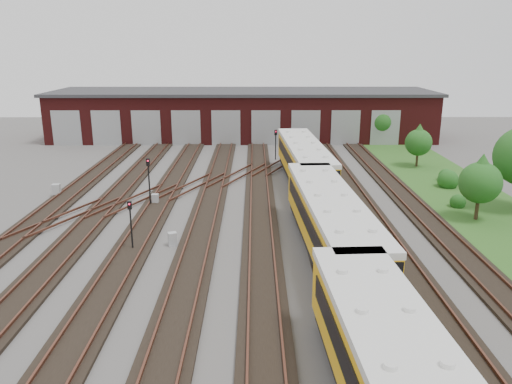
{
  "coord_description": "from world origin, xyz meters",
  "views": [
    {
      "loc": [
        1.56,
        -28.29,
        12.12
      ],
      "look_at": [
        1.68,
        6.14,
        2.0
      ],
      "focal_mm": 35.0,
      "sensor_mm": 36.0,
      "label": 1
    }
  ],
  "objects": [
    {
      "name": "bush_1",
      "position": [
        18.77,
        14.38,
        0.92
      ],
      "size": [
        1.84,
        1.84,
        1.84
      ],
      "primitive_type": "sphere",
      "color": "#1B4E16",
      "rests_on": "ground"
    },
    {
      "name": "bush_0",
      "position": [
        17.43,
        8.69,
        0.61
      ],
      "size": [
        1.21,
        1.21,
        1.21
      ],
      "primitive_type": "sphere",
      "color": "#1B4E16",
      "rests_on": "ground"
    },
    {
      "name": "track_network",
      "position": [
        -0.17,
        0.59,
        0.11
      ],
      "size": [
        30.4,
        70.0,
        0.33
      ],
      "color": "black",
      "rests_on": "ground"
    },
    {
      "name": "signal_mast_1",
      "position": [
        -6.63,
        9.12,
        2.43
      ],
      "size": [
        0.32,
        0.3,
        3.82
      ],
      "rotation": [
        0.0,
        0.0,
        0.23
      ],
      "color": "black",
      "rests_on": "ground"
    },
    {
      "name": "signal_mast_0",
      "position": [
        -5.94,
        0.2,
        2.03
      ],
      "size": [
        0.26,
        0.25,
        3.17
      ],
      "rotation": [
        0.0,
        0.0,
        0.1
      ],
      "color": "black",
      "rests_on": "ground"
    },
    {
      "name": "tree_0",
      "position": [
        17.66,
        35.0,
        3.23
      ],
      "size": [
        3.03,
        3.03,
        5.03
      ],
      "color": "#372818",
      "rests_on": "ground"
    },
    {
      "name": "relay_cabinet_4",
      "position": [
        5.71,
        7.04,
        0.55
      ],
      "size": [
        0.77,
        0.69,
        1.1
      ],
      "primitive_type": "cube",
      "rotation": [
        0.0,
        0.0,
        -0.25
      ],
      "color": "#A8ABAE",
      "rests_on": "ground"
    },
    {
      "name": "relay_cabinet_1",
      "position": [
        -6.31,
        9.48,
        0.43
      ],
      "size": [
        0.51,
        0.43,
        0.85
      ],
      "primitive_type": "cube",
      "rotation": [
        0.0,
        0.0,
        -0.01
      ],
      "color": "#A8ABAE",
      "rests_on": "ground"
    },
    {
      "name": "maintenance_shed",
      "position": [
        -0.01,
        39.97,
        3.2
      ],
      "size": [
        51.0,
        12.5,
        6.35
      ],
      "color": "#4D1313",
      "rests_on": "ground"
    },
    {
      "name": "relay_cabinet_0",
      "position": [
        -15.0,
        11.75,
        0.52
      ],
      "size": [
        0.66,
        0.56,
        1.04
      ],
      "primitive_type": "cube",
      "rotation": [
        0.0,
        0.0,
        0.07
      ],
      "color": "#A8ABAE",
      "rests_on": "ground"
    },
    {
      "name": "relay_cabinet_3",
      "position": [
        9.28,
        24.4,
        0.57
      ],
      "size": [
        0.7,
        0.59,
        1.14
      ],
      "primitive_type": "cube",
      "rotation": [
        0.0,
        0.0,
        0.03
      ],
      "color": "#A8ABAE",
      "rests_on": "ground"
    },
    {
      "name": "bush_2",
      "position": [
        19.42,
        16.59,
        0.67
      ],
      "size": [
        1.34,
        1.34,
        1.34
      ],
      "primitive_type": "sphere",
      "color": "#1B4E16",
      "rests_on": "ground"
    },
    {
      "name": "tree_3",
      "position": [
        17.6,
        5.75,
        3.15
      ],
      "size": [
        2.96,
        2.96,
        4.91
      ],
      "color": "#372818",
      "rests_on": "ground"
    },
    {
      "name": "ground",
      "position": [
        0.0,
        0.0,
        0.0
      ],
      "size": [
        120.0,
        120.0,
        0.0
      ],
      "primitive_type": "plane",
      "color": "#4A4745",
      "rests_on": "ground"
    },
    {
      "name": "grass_verge",
      "position": [
        19.0,
        10.0,
        0.03
      ],
      "size": [
        8.0,
        55.0,
        0.05
      ],
      "primitive_type": "cube",
      "color": "#29531B",
      "rests_on": "ground"
    },
    {
      "name": "signal_mast_3",
      "position": [
        6.04,
        8.15,
        1.98
      ],
      "size": [
        0.26,
        0.25,
        3.12
      ],
      "rotation": [
        0.0,
        0.0,
        -0.3
      ],
      "color": "black",
      "rests_on": "ground"
    },
    {
      "name": "signal_mast_2",
      "position": [
        3.9,
        25.73,
        2.14
      ],
      "size": [
        0.3,
        0.28,
        3.31
      ],
      "rotation": [
        0.0,
        0.0,
        0.1
      ],
      "color": "black",
      "rests_on": "ground"
    },
    {
      "name": "metro_train",
      "position": [
        6.0,
        -0.75,
        2.11
      ],
      "size": [
        3.88,
        48.92,
        3.47
      ],
      "rotation": [
        0.0,
        0.0,
        0.05
      ],
      "color": "black",
      "rests_on": "ground"
    },
    {
      "name": "tree_1",
      "position": [
        18.45,
        22.22,
        2.89
      ],
      "size": [
        2.72,
        2.72,
        4.51
      ],
      "color": "#372818",
      "rests_on": "ground"
    },
    {
      "name": "relay_cabinet_2",
      "position": [
        -3.6,
        0.98,
        0.43
      ],
      "size": [
        0.64,
        0.59,
        0.87
      ],
      "primitive_type": "cube",
      "rotation": [
        0.0,
        0.0,
        0.37
      ],
      "color": "#A8ABAE",
      "rests_on": "ground"
    }
  ]
}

